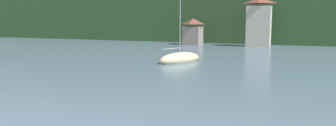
% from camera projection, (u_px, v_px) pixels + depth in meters
% --- Properties ---
extents(wooded_hillside, '(352.00, 60.60, 46.03)m').
position_uv_depth(wooded_hillside, '(302.00, 8.00, 106.22)').
color(wooded_hillside, '#2D4C28').
rests_on(wooded_hillside, ground_plane).
extents(shore_building_west, '(4.02, 4.27, 6.10)m').
position_uv_depth(shore_building_west, '(193.00, 32.00, 78.48)').
color(shore_building_west, gray).
rests_on(shore_building_west, ground_plane).
extents(shore_building_westcentral, '(5.28, 3.67, 10.52)m').
position_uv_depth(shore_building_westcentral, '(259.00, 23.00, 72.35)').
color(shore_building_westcentral, '#BCB29E').
rests_on(shore_building_westcentral, ground_plane).
extents(sailboat_far_4, '(5.33, 7.84, 10.21)m').
position_uv_depth(sailboat_far_4, '(180.00, 59.00, 47.23)').
color(sailboat_far_4, '#CCBC8E').
rests_on(sailboat_far_4, ground_plane).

